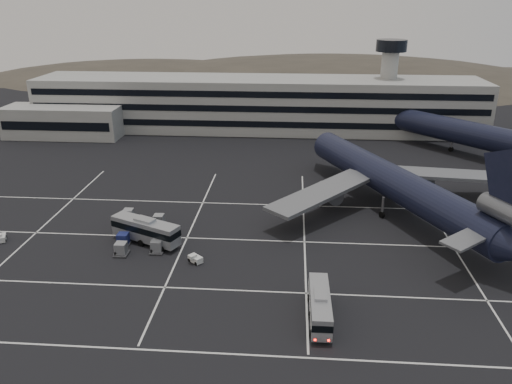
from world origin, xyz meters
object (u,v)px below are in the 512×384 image
Objects in this scene: bus_near at (320,305)px; bus_far at (146,229)px; trijet_main at (395,183)px; uld_cluster at (140,232)px; tug_a at (2,238)px.

bus_far is at bearing 145.20° from bus_near.
bus_far is at bearing 175.45° from trijet_main.
trijet_main is 34.85m from bus_near.
trijet_main is 42.79m from uld_cluster.
trijet_main is 63.22m from tug_a.
uld_cluster is at bearing 144.15° from bus_near.
uld_cluster is at bearing -16.54° from tug_a.
trijet_main is 5.49× the size of bus_near.
tug_a is (-61.04, -15.78, -4.67)m from trijet_main.
tug_a is at bearing -171.72° from uld_cluster.
bus_near reaches higher than uld_cluster.
uld_cluster is (-1.55, 1.78, -1.27)m from bus_far.
uld_cluster is (20.45, 2.98, 0.33)m from tug_a.
tug_a is at bearing 169.46° from trijet_main.
tug_a is 0.16× the size of uld_cluster.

